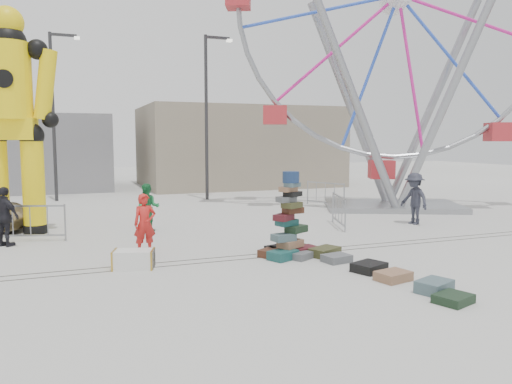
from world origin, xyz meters
name	(u,v)px	position (x,y,z in m)	size (l,w,h in m)	color
ground	(231,267)	(0.00, 0.00, 0.00)	(90.00, 90.00, 0.00)	#9E9E99
track_line_near	(223,261)	(0.00, 0.60, 0.00)	(40.00, 0.04, 0.01)	#47443F
track_line_far	(219,257)	(0.00, 1.00, 0.00)	(40.00, 0.04, 0.01)	#47443F
building_right	(238,147)	(7.00, 20.00, 2.50)	(12.00, 8.00, 5.00)	gray
building_left	(21,152)	(-6.00, 22.00, 2.20)	(10.00, 8.00, 4.40)	gray
lamp_post_right	(208,109)	(3.09, 13.00, 4.48)	(1.41, 0.25, 8.00)	#2D2D30
lamp_post_left	(55,108)	(-3.91, 15.00, 4.48)	(1.41, 0.25, 8.00)	#2D2D30
suitcase_tower	(289,233)	(1.74, 0.54, 0.61)	(1.65, 1.43, 2.18)	#1B5150
crash_test_dummy	(12,113)	(-5.03, 6.30, 3.80)	(2.88, 1.26, 7.21)	black
ferris_wheel	(398,23)	(9.63, 6.96, 7.79)	(12.49, 5.88, 15.82)	gray
steamer_trunk	(134,259)	(-2.15, 0.68, 0.22)	(0.92, 0.53, 0.43)	silver
row_case_0	(325,252)	(2.59, 0.19, 0.11)	(0.81, 0.50, 0.22)	#3F4120
row_case_1	(337,258)	(2.56, -0.47, 0.09)	(0.64, 0.50, 0.18)	slate
row_case_2	(369,267)	(2.79, -1.51, 0.10)	(0.72, 0.57, 0.21)	black
row_case_3	(393,276)	(2.86, -2.31, 0.10)	(0.71, 0.52, 0.20)	#95694C
row_case_4	(434,286)	(3.11, -3.28, 0.12)	(0.71, 0.51, 0.24)	#4C656C
row_case_5	(453,299)	(2.99, -3.92, 0.08)	(0.65, 0.54, 0.17)	#1B301E
barricade_dummy_c	(30,223)	(-4.57, 4.90, 0.55)	(2.00, 0.10, 1.10)	gray
barricade_wheel_front	(339,211)	(5.13, 3.83, 0.55)	(2.00, 0.10, 1.10)	gray
barricade_wheel_back	(325,194)	(7.24, 8.62, 0.55)	(2.00, 0.10, 1.10)	gray
pedestrian_red	(145,224)	(-1.67, 2.08, 0.79)	(0.58, 0.38, 1.59)	red
pedestrian_green	(148,207)	(-1.08, 5.36, 0.78)	(0.76, 0.59, 1.55)	#1C7139
pedestrian_black	(5,217)	(-5.17, 4.41, 0.84)	(0.98, 0.41, 1.68)	black
pedestrian_grey	(414,199)	(7.88, 3.36, 0.91)	(1.17, 0.67, 1.81)	#272834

